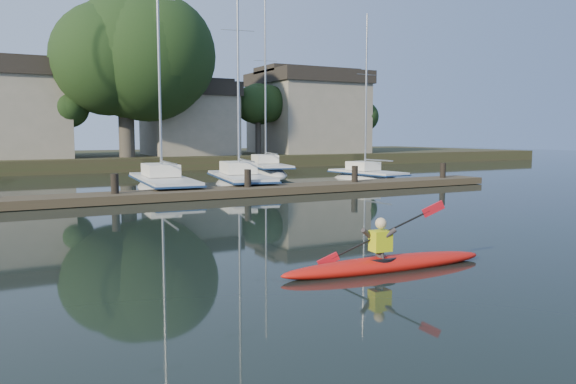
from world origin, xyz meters
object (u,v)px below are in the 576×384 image
dock (185,194)px  sailboat_7 (267,176)px  kayak (386,261)px  sailboat_4 (367,183)px  sailboat_2 (163,194)px  sailboat_3 (240,191)px

dock → sailboat_7: 16.53m
kayak → sailboat_4: (13.09, 18.73, -0.37)m
sailboat_2 → sailboat_3: (4.12, -0.23, -0.01)m
kayak → dock: bearing=92.8°
kayak → sailboat_4: 22.85m
sailboat_2 → sailboat_7: 13.54m
kayak → sailboat_4: sailboat_4 is taller
kayak → dock: kayak is taller
sailboat_4 → sailboat_7: sailboat_7 is taller
dock → sailboat_7: size_ratio=2.43×
kayak → sailboat_2: (0.37, 18.50, -0.39)m
sailboat_2 → sailboat_7: bearing=46.1°
sailboat_7 → kayak: bearing=-99.1°
dock → sailboat_2: bearing=88.5°
kayak → sailboat_3: size_ratio=0.34×
sailboat_4 → sailboat_3: bearing=178.3°
sailboat_4 → sailboat_7: (-2.59, 8.76, -0.03)m
sailboat_2 → sailboat_3: 4.12m
sailboat_4 → sailboat_7: bearing=101.8°
kayak → sailboat_3: bearing=80.1°
sailboat_2 → sailboat_3: bearing=1.4°
sailboat_3 → sailboat_7: (6.01, 9.21, 0.00)m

